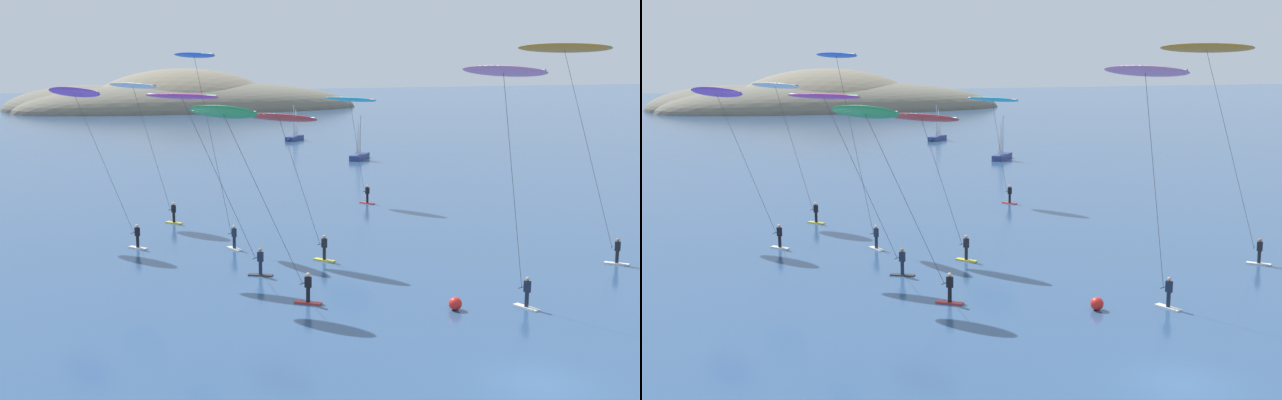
{
  "view_description": "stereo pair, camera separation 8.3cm",
  "coord_description": "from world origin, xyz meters",
  "views": [
    {
      "loc": [
        -19.67,
        -25.18,
        13.02
      ],
      "look_at": [
        -0.15,
        23.56,
        3.71
      ],
      "focal_mm": 45.0,
      "sensor_mm": 36.0,
      "label": 1
    },
    {
      "loc": [
        -19.59,
        -25.21,
        13.02
      ],
      "look_at": [
        -0.15,
        23.56,
        3.71
      ],
      "focal_mm": 45.0,
      "sensor_mm": 36.0,
      "label": 2
    }
  ],
  "objects": [
    {
      "name": "kitesurfer_red",
      "position": [
        -2.35,
        24.69,
        8.51
      ],
      "size": [
        4.68,
        6.78,
        9.54
      ],
      "color": "yellow",
      "rests_on": "ground"
    },
    {
      "name": "kitesurfer_cyan",
      "position": [
        10.06,
        41.46,
        8.71
      ],
      "size": [
        3.98,
        5.88,
        9.64
      ],
      "color": "red",
      "rests_on": "ground"
    },
    {
      "name": "ground_plane",
      "position": [
        0.0,
        0.0,
        0.0
      ],
      "size": [
        600.0,
        600.0,
        0.0
      ],
      "primitive_type": "plane",
      "color": "#2D4C75"
    },
    {
      "name": "kitesurfer_magenta",
      "position": [
        -8.84,
        23.44,
        9.78
      ],
      "size": [
        6.66,
        6.81,
        10.99
      ],
      "color": "#2D2D33",
      "rests_on": "ground"
    },
    {
      "name": "sailboat_near",
      "position": [
        23.93,
        69.56,
        0.64
      ],
      "size": [
        4.63,
        5.12,
        5.7
      ],
      "color": "navy",
      "rests_on": "ground"
    },
    {
      "name": "kitesurfer_pink",
      "position": [
        4.98,
        10.37,
        11.54
      ],
      "size": [
        3.19,
        5.61,
        12.74
      ],
      "color": "silver",
      "rests_on": "ground"
    },
    {
      "name": "sailboat_far",
      "position": [
        24.09,
        95.41,
        0.64
      ],
      "size": [
        4.69,
        5.07,
        5.7
      ],
      "color": "navy",
      "rests_on": "ground"
    },
    {
      "name": "kitesurfer_blue",
      "position": [
        -6.43,
        31.1,
        12.03
      ],
      "size": [
        3.2,
        7.91,
        13.5
      ],
      "color": "silver",
      "rests_on": "ground"
    },
    {
      "name": "kitesurfer_orange",
      "position": [
        14.12,
        16.87,
        12.86
      ],
      "size": [
        5.79,
        6.49,
        14.04
      ],
      "color": "silver",
      "rests_on": "ground"
    },
    {
      "name": "kitesurfer_white",
      "position": [
        -9.29,
        40.79,
        10.13
      ],
      "size": [
        5.01,
        7.01,
        11.18
      ],
      "color": "yellow",
      "rests_on": "ground"
    },
    {
      "name": "kitesurfer_purple",
      "position": [
        -14.33,
        34.44,
        9.87
      ],
      "size": [
        5.97,
        8.36,
        11.1
      ],
      "color": "silver",
      "rests_on": "ground"
    },
    {
      "name": "kitesurfer_green",
      "position": [
        -7.87,
        17.53,
        9.24
      ],
      "size": [
        5.97,
        7.19,
        10.57
      ],
      "color": "red",
      "rests_on": "ground"
    },
    {
      "name": "marker_buoy",
      "position": [
        1.92,
        9.65,
        0.35
      ],
      "size": [
        0.7,
        0.7,
        0.7
      ],
      "primitive_type": "sphere",
      "color": "red",
      "rests_on": "ground"
    },
    {
      "name": "headland_island",
      "position": [
        21.45,
        181.58,
        0.0
      ],
      "size": [
        90.14,
        45.78,
        20.86
      ],
      "color": "#6B6656",
      "rests_on": "ground"
    }
  ]
}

